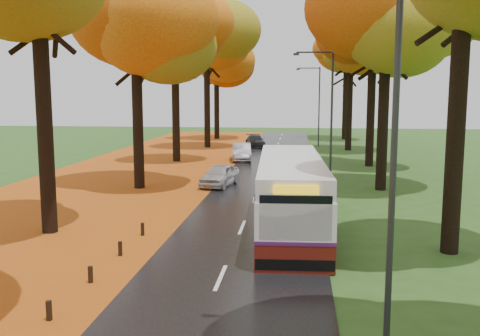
% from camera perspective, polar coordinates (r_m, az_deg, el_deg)
% --- Properties ---
extents(road, '(6.50, 90.00, 0.04)m').
position_cam_1_polar(road, '(28.76, 1.73, -2.91)').
color(road, black).
rests_on(road, ground).
extents(centre_line, '(0.12, 90.00, 0.01)m').
position_cam_1_polar(centre_line, '(28.75, 1.73, -2.86)').
color(centre_line, silver).
rests_on(centre_line, road).
extents(leaf_verge, '(12.00, 90.00, 0.02)m').
position_cam_1_polar(leaf_verge, '(30.81, -15.22, -2.47)').
color(leaf_verge, '#8A3B0C').
rests_on(leaf_verge, ground).
extents(leaf_drift, '(0.90, 90.00, 0.01)m').
position_cam_1_polar(leaf_drift, '(29.15, -4.26, -2.73)').
color(leaf_drift, '#B75412').
rests_on(leaf_drift, road).
extents(trees_left, '(9.20, 74.00, 13.88)m').
position_cam_1_polar(trees_left, '(31.89, -11.32, 15.20)').
color(trees_left, black).
rests_on(trees_left, ground).
extents(trees_right, '(9.30, 74.20, 13.96)m').
position_cam_1_polar(trees_right, '(30.73, 16.14, 15.61)').
color(trees_right, black).
rests_on(trees_right, ground).
extents(streetlamp_near, '(2.45, 0.18, 8.00)m').
position_cam_1_polar(streetlamp_near, '(11.29, 14.91, 3.73)').
color(streetlamp_near, '#333538').
rests_on(streetlamp_near, ground).
extents(streetlamp_mid, '(2.45, 0.18, 8.00)m').
position_cam_1_polar(streetlamp_mid, '(33.18, 9.33, 6.62)').
color(streetlamp_mid, '#333538').
rests_on(streetlamp_mid, ground).
extents(streetlamp_far, '(2.45, 0.18, 8.00)m').
position_cam_1_polar(streetlamp_far, '(55.16, 8.18, 7.21)').
color(streetlamp_far, '#333538').
rests_on(streetlamp_far, ground).
extents(bus, '(2.98, 11.01, 2.87)m').
position_cam_1_polar(bus, '(21.47, 5.41, -2.59)').
color(bus, '#57150D').
rests_on(bus, road).
extents(car_white, '(2.23, 3.96, 1.27)m').
position_cam_1_polar(car_white, '(31.38, -2.17, -0.76)').
color(car_white, silver).
rests_on(car_white, road).
extents(car_silver, '(1.99, 4.36, 1.39)m').
position_cam_1_polar(car_silver, '(42.97, 0.16, 1.73)').
color(car_silver, '#989A9F').
rests_on(car_silver, road).
extents(car_dark, '(2.45, 4.35, 1.19)m').
position_cam_1_polar(car_dark, '(53.67, 1.62, 2.90)').
color(car_dark, black).
rests_on(car_dark, road).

